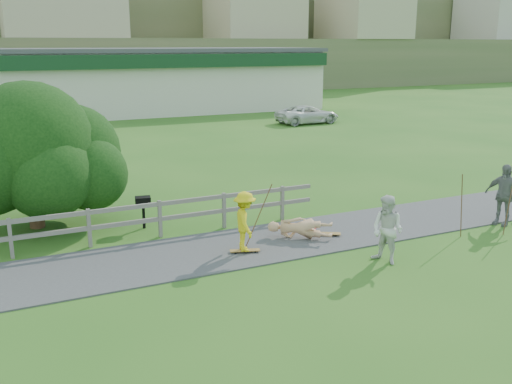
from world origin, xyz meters
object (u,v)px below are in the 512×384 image
at_px(skater_fallen, 300,228).
at_px(car_silver, 31,120).
at_px(skater_rider, 245,225).
at_px(car_white, 308,114).
at_px(bbq, 144,213).
at_px(spectator_a, 387,230).
at_px(spectator_b, 504,195).
at_px(tree, 32,168).

relative_size(skater_fallen, car_silver, 0.44).
xyz_separation_m(skater_rider, skater_fallen, (1.89, 0.37, -0.47)).
height_order(skater_fallen, car_white, car_white).
height_order(skater_fallen, car_silver, car_silver).
relative_size(skater_fallen, bbq, 1.86).
distance_m(spectator_a, car_white, 26.37).
xyz_separation_m(spectator_a, spectator_b, (5.23, 1.05, 0.07)).
bearing_deg(car_silver, spectator_b, -153.02).
distance_m(spectator_b, car_white, 23.53).
relative_size(skater_rider, bbq, 1.63).
bearing_deg(car_white, tree, 129.40).
distance_m(car_silver, bbq, 22.64).
distance_m(spectator_a, spectator_b, 5.34).
bearing_deg(skater_fallen, car_white, 6.22).
bearing_deg(tree, bbq, -27.13).
distance_m(skater_rider, spectator_a, 3.69).
bearing_deg(bbq, spectator_a, -37.02).
height_order(skater_rider, spectator_a, spectator_a).
distance_m(car_white, bbq, 24.57).
xyz_separation_m(tree, bbq, (2.94, -1.51, -1.36)).
height_order(car_silver, car_white, car_silver).
distance_m(skater_fallen, bbq, 4.79).
height_order(skater_rider, car_white, skater_rider).
bearing_deg(tree, spectator_a, -41.56).
relative_size(car_silver, bbq, 4.26).
bearing_deg(skater_rider, skater_fallen, -66.90).
xyz_separation_m(skater_fallen, spectator_a, (1.12, -2.51, 0.55)).
bearing_deg(car_white, skater_fallen, 147.72).
bearing_deg(skater_rider, spectator_b, -85.49).
bearing_deg(spectator_b, car_white, 143.13).
bearing_deg(spectator_a, bbq, -157.16).
distance_m(spectator_a, car_silver, 28.75).
bearing_deg(skater_fallen, tree, 93.56).
height_order(car_white, bbq, car_white).
bearing_deg(spectator_a, car_silver, 173.59).
bearing_deg(bbq, spectator_b, -12.45).
height_order(spectator_b, tree, tree).
xyz_separation_m(spectator_a, bbq, (-4.90, 5.44, -0.39)).
bearing_deg(car_silver, skater_rider, -168.91).
bearing_deg(bbq, skater_rider, -49.26).
bearing_deg(spectator_b, spectator_a, -100.01).
bearing_deg(car_white, spectator_b, 162.99).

